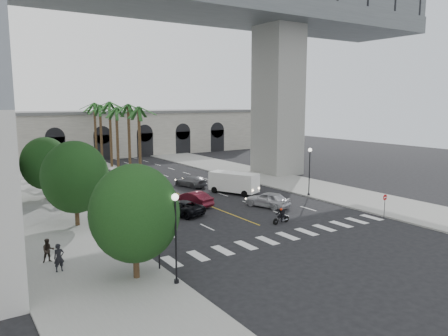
{
  "coord_description": "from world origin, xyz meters",
  "views": [
    {
      "loc": [
        -21.98,
        -26.2,
        10.42
      ],
      "look_at": [
        -1.01,
        6.0,
        4.47
      ],
      "focal_mm": 35.0,
      "sensor_mm": 36.0,
      "label": 1
    }
  ],
  "objects_px": {
    "motorcycle_rider": "(282,216)",
    "car_d": "(191,181)",
    "lamp_post_left_near": "(176,231)",
    "car_a": "(268,199)",
    "lamp_post_right": "(310,167)",
    "lamp_post_left_far": "(76,177)",
    "traffic_signal_far": "(134,217)",
    "car_c": "(180,208)",
    "car_e": "(126,186)",
    "cargo_van": "(234,182)",
    "traffic_signal_near": "(159,232)",
    "pedestrian_b": "(48,250)",
    "car_b": "(192,199)",
    "pedestrian_a": "(59,258)",
    "do_not_enter_sign": "(385,201)"
  },
  "relations": [
    {
      "from": "motorcycle_rider",
      "to": "car_d",
      "type": "relative_size",
      "value": 0.41
    },
    {
      "from": "lamp_post_left_near",
      "to": "car_a",
      "type": "bearing_deg",
      "value": 36.19
    },
    {
      "from": "lamp_post_right",
      "to": "lamp_post_left_far",
      "type": "bearing_deg",
      "value": 160.67
    },
    {
      "from": "lamp_post_left_far",
      "to": "traffic_signal_far",
      "type": "xyz_separation_m",
      "value": [
        0.1,
        -14.5,
        -0.71
      ]
    },
    {
      "from": "car_c",
      "to": "car_a",
      "type": "bearing_deg",
      "value": 144.93
    },
    {
      "from": "lamp_post_left_near",
      "to": "car_e",
      "type": "distance_m",
      "value": 27.3
    },
    {
      "from": "cargo_van",
      "to": "traffic_signal_near",
      "type": "bearing_deg",
      "value": -160.74
    },
    {
      "from": "lamp_post_left_far",
      "to": "pedestrian_b",
      "type": "xyz_separation_m",
      "value": [
        -5.41,
        -13.59,
        -2.3
      ]
    },
    {
      "from": "car_a",
      "to": "car_b",
      "type": "relative_size",
      "value": 0.99
    },
    {
      "from": "car_c",
      "to": "pedestrian_b",
      "type": "distance_m",
      "value": 14.27
    },
    {
      "from": "car_b",
      "to": "cargo_van",
      "type": "relative_size",
      "value": 0.77
    },
    {
      "from": "lamp_post_left_near",
      "to": "motorcycle_rider",
      "type": "relative_size",
      "value": 2.82
    },
    {
      "from": "traffic_signal_far",
      "to": "lamp_post_left_near",
      "type": "bearing_deg",
      "value": -90.88
    },
    {
      "from": "pedestrian_b",
      "to": "pedestrian_a",
      "type": "bearing_deg",
      "value": -81.79
    },
    {
      "from": "car_c",
      "to": "lamp_post_left_far",
      "type": "bearing_deg",
      "value": -65.85
    },
    {
      "from": "cargo_van",
      "to": "car_c",
      "type": "bearing_deg",
      "value": -177.16
    },
    {
      "from": "lamp_post_left_far",
      "to": "traffic_signal_near",
      "type": "xyz_separation_m",
      "value": [
        0.1,
        -18.5,
        -0.71
      ]
    },
    {
      "from": "car_e",
      "to": "pedestrian_a",
      "type": "bearing_deg",
      "value": 61.13
    },
    {
      "from": "lamp_post_left_far",
      "to": "pedestrian_a",
      "type": "xyz_separation_m",
      "value": [
        -5.18,
        -15.57,
        -2.21
      ]
    },
    {
      "from": "lamp_post_left_far",
      "to": "traffic_signal_far",
      "type": "height_order",
      "value": "lamp_post_left_far"
    },
    {
      "from": "traffic_signal_far",
      "to": "pedestrian_b",
      "type": "relative_size",
      "value": 2.36
    },
    {
      "from": "car_c",
      "to": "car_d",
      "type": "distance_m",
      "value": 13.29
    },
    {
      "from": "lamp_post_right",
      "to": "pedestrian_b",
      "type": "relative_size",
      "value": 3.46
    },
    {
      "from": "car_b",
      "to": "pedestrian_b",
      "type": "relative_size",
      "value": 2.96
    },
    {
      "from": "cargo_van",
      "to": "car_e",
      "type": "bearing_deg",
      "value": 117.98
    },
    {
      "from": "lamp_post_left_near",
      "to": "do_not_enter_sign",
      "type": "bearing_deg",
      "value": 6.73
    },
    {
      "from": "car_d",
      "to": "cargo_van",
      "type": "relative_size",
      "value": 0.77
    },
    {
      "from": "car_c",
      "to": "car_d",
      "type": "relative_size",
      "value": 1.05
    },
    {
      "from": "motorcycle_rider",
      "to": "traffic_signal_near",
      "type": "bearing_deg",
      "value": -170.26
    },
    {
      "from": "lamp_post_left_near",
      "to": "motorcycle_rider",
      "type": "bearing_deg",
      "value": 25.96
    },
    {
      "from": "lamp_post_left_near",
      "to": "lamp_post_left_far",
      "type": "height_order",
      "value": "same"
    },
    {
      "from": "lamp_post_left_near",
      "to": "car_b",
      "type": "relative_size",
      "value": 1.17
    },
    {
      "from": "pedestrian_a",
      "to": "do_not_enter_sign",
      "type": "bearing_deg",
      "value": -7.92
    },
    {
      "from": "motorcycle_rider",
      "to": "pedestrian_b",
      "type": "bearing_deg",
      "value": 170.16
    },
    {
      "from": "car_b",
      "to": "car_d",
      "type": "height_order",
      "value": "car_b"
    },
    {
      "from": "pedestrian_a",
      "to": "motorcycle_rider",
      "type": "bearing_deg",
      "value": 1.37
    },
    {
      "from": "traffic_signal_far",
      "to": "cargo_van",
      "type": "xyz_separation_m",
      "value": [
        16.72,
        12.28,
        -1.19
      ]
    },
    {
      "from": "motorcycle_rider",
      "to": "pedestrian_a",
      "type": "bearing_deg",
      "value": 176.23
    },
    {
      "from": "car_c",
      "to": "pedestrian_a",
      "type": "relative_size",
      "value": 2.81
    },
    {
      "from": "car_e",
      "to": "lamp_post_right",
      "type": "bearing_deg",
      "value": 141.28
    },
    {
      "from": "car_b",
      "to": "pedestrian_b",
      "type": "height_order",
      "value": "pedestrian_b"
    },
    {
      "from": "motorcycle_rider",
      "to": "car_d",
      "type": "distance_m",
      "value": 18.48
    },
    {
      "from": "pedestrian_b",
      "to": "cargo_van",
      "type": "bearing_deg",
      "value": 28.63
    },
    {
      "from": "car_a",
      "to": "car_e",
      "type": "bearing_deg",
      "value": -77.48
    },
    {
      "from": "lamp_post_left_near",
      "to": "traffic_signal_near",
      "type": "bearing_deg",
      "value": 87.71
    },
    {
      "from": "lamp_post_right",
      "to": "traffic_signal_near",
      "type": "distance_m",
      "value": 25.02
    },
    {
      "from": "lamp_post_right",
      "to": "pedestrian_b",
      "type": "xyz_separation_m",
      "value": [
        -28.21,
        -5.59,
        -2.3
      ]
    },
    {
      "from": "lamp_post_left_near",
      "to": "car_b",
      "type": "height_order",
      "value": "lamp_post_left_near"
    },
    {
      "from": "cargo_van",
      "to": "pedestrian_b",
      "type": "relative_size",
      "value": 3.83
    },
    {
      "from": "traffic_signal_near",
      "to": "car_b",
      "type": "xyz_separation_m",
      "value": [
        9.8,
        13.54,
        -1.76
      ]
    }
  ]
}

